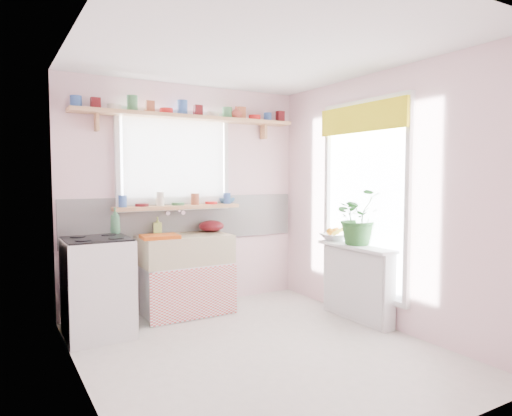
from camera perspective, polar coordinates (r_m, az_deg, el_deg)
room at (r=4.86m, az=1.86°, el=2.73°), size 3.20×3.20×3.20m
sink_unit at (r=4.99m, az=-8.85°, el=-8.14°), size 0.95×0.65×1.11m
cooker at (r=4.50m, az=-19.16°, el=-9.30°), size 0.58×0.58×0.93m
radiator_ledge at (r=4.85m, az=12.55°, el=-8.97°), size 0.22×0.95×0.78m
windowsill at (r=5.07m, az=-9.72°, el=0.12°), size 1.40×0.22×0.04m
pine_shelf at (r=5.14m, az=-8.21°, el=11.13°), size 2.52×0.24×0.04m
shelf_crockery at (r=5.15m, az=-8.22°, el=11.95°), size 2.47×0.11×0.12m
sill_crockery at (r=5.06m, az=-9.91°, el=0.96°), size 1.35×0.11×0.12m
dish_tray at (r=4.71m, az=-11.93°, el=-3.52°), size 0.39×0.30×0.04m
colander at (r=5.18m, az=-5.60°, el=-2.25°), size 0.36×0.36×0.13m
jade_plant at (r=4.79m, az=12.75°, el=-1.10°), size 0.61×0.57×0.57m
fruit_bowl at (r=5.09m, az=9.81°, el=-3.57°), size 0.31×0.31×0.07m
herb_pot at (r=4.90m, az=11.68°, el=-3.00°), size 0.14×0.12×0.23m
soap_bottle_sink at (r=5.03m, az=-12.20°, el=-2.18°), size 0.11×0.11×0.19m
sill_cup at (r=5.06m, az=-11.97°, el=0.80°), size 0.14×0.14×0.09m
sill_bowl at (r=5.37m, az=-3.75°, el=0.93°), size 0.26×0.26×0.06m
shelf_vase at (r=5.36m, az=-2.52°, el=11.83°), size 0.17×0.17×0.14m
cooker_bottle at (r=4.66m, az=-17.20°, el=-1.52°), size 0.11×0.11×0.26m
fruit at (r=5.09m, az=9.83°, el=-2.89°), size 0.20×0.14×0.10m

